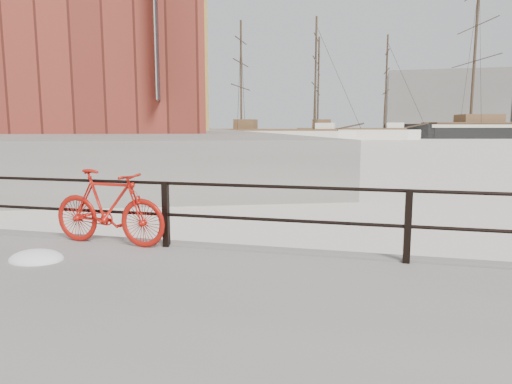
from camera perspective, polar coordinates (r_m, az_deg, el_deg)
The scene contains 13 objects.
ground at distance 6.79m, azimuth 18.01°, elevation -10.88°, with size 400.00×400.00×0.00m, color white.
far_quay at distance 87.80m, azimuth -12.81°, elevation 7.12°, with size 24.00×150.00×1.80m, color gray.
guardrail at distance 6.42m, azimuth 18.44°, elevation -4.12°, with size 28.00×0.10×1.00m, color black, non-canonical shape.
bicycle at distance 7.39m, azimuth -17.95°, elevation -1.85°, with size 1.94×0.29×1.17m, color #B0130B.
schooner_mid at distance 83.08m, azimuth 11.69°, elevation 6.48°, with size 25.48×10.78×18.63m, color white, non-canonical shape.
schooner_left at distance 72.99m, azimuth 2.68°, elevation 6.43°, with size 25.90×11.77×19.52m, color silver, non-canonical shape.
workboat_near at distance 40.97m, azimuth -18.52°, elevation 4.69°, with size 12.17×4.06×7.00m, color black, non-canonical shape.
workboat_far at distance 55.93m, azimuth -21.07°, elevation 5.38°, with size 10.16×3.51×7.00m, color black, non-canonical shape.
apartment_mustard at distance 56.30m, azimuth -18.27°, elevation 18.74°, with size 22.00×15.00×22.20m, color gold.
apartment_cream at distance 78.71m, azimuth -15.21°, elevation 15.34°, with size 20.00×15.00×21.20m, color beige.
apartment_grey at distance 100.55m, azimuth -13.64°, elevation 14.33°, with size 22.00×15.00×23.20m, color gray.
apartment_brick at distance 123.26m, azimuth -12.57°, elevation 12.71°, with size 24.00×15.00×21.20m, color brown.
industrial_west at distance 148.00m, azimuth 22.33°, elevation 10.19°, with size 32.00×18.00×18.00m, color gray.
Camera 1 is at (-0.53, -6.41, 2.17)m, focal length 32.00 mm.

